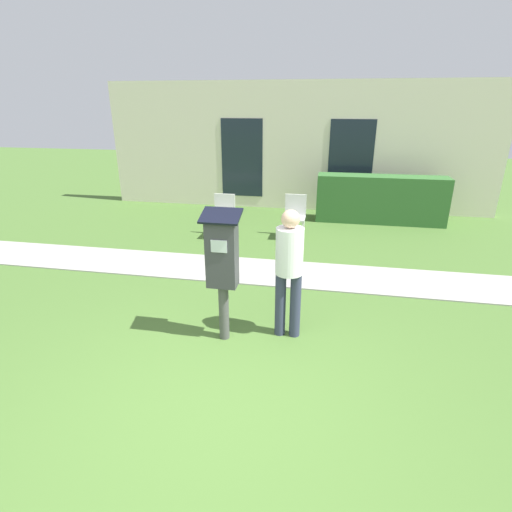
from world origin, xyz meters
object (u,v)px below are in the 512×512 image
(parking_meter, at_px, (222,260))
(outdoor_chair_left, at_px, (224,212))
(person_standing, at_px, (289,265))
(outdoor_chair_middle, at_px, (295,213))

(parking_meter, height_order, outdoor_chair_left, parking_meter)
(person_standing, bearing_deg, outdoor_chair_middle, 124.74)
(parking_meter, distance_m, person_standing, 0.77)
(outdoor_chair_left, bearing_deg, parking_meter, -95.93)
(parking_meter, xyz_separation_m, person_standing, (0.74, 0.21, -0.09))
(parking_meter, bearing_deg, outdoor_chair_left, 105.01)
(outdoor_chair_middle, bearing_deg, parking_meter, -99.55)
(person_standing, bearing_deg, outdoor_chair_left, 146.54)
(parking_meter, distance_m, outdoor_chair_middle, 4.09)
(parking_meter, distance_m, outdoor_chair_left, 3.97)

